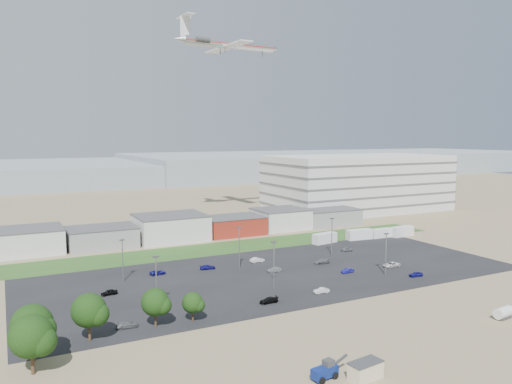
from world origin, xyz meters
TOP-DOWN VIEW (x-y plane):
  - ground at (0.00, 0.00)m, footprint 700.00×700.00m
  - parking_lot at (5.00, 20.00)m, footprint 120.00×50.00m
  - grass_strip at (0.00, 52.00)m, footprint 160.00×16.00m
  - hills_backdrop at (40.00, 315.00)m, footprint 700.00×200.00m
  - building_row at (-17.00, 71.00)m, footprint 170.00×20.00m
  - parking_garage at (90.00, 95.00)m, footprint 80.00×40.00m
  - portable_shed at (-10.53, -32.61)m, footprint 5.31×3.23m
  - telehandler at (-15.64, -30.07)m, footprint 6.62×3.05m
  - storage_tank_nw at (27.43, -26.02)m, footprint 4.18×2.43m
  - box_trailer_a at (35.79, 43.44)m, footprint 8.89×4.00m
  - box_trailer_b at (49.28, 43.07)m, footprint 9.01×3.66m
  - box_trailer_c at (57.76, 42.25)m, footprint 7.77×2.43m
  - box_trailer_d at (65.52, 40.60)m, footprint 8.93×3.36m
  - tree_far_left at (-51.82, -9.88)m, footprint 6.60×6.60m
  - tree_left at (-51.50, -5.36)m, footprint 6.64×6.64m
  - tree_mid at (-42.71, -1.41)m, footprint 6.11×6.11m
  - tree_right at (-31.30, -0.41)m, footprint 5.29×5.29m
  - tree_near at (-24.51, -0.97)m, footprint 4.13×4.13m
  - lightpole_front_l at (-28.46, 8.75)m, footprint 1.24×0.52m
  - lightpole_front_m at (-1.70, 9.42)m, footprint 1.26×0.52m
  - lightpole_front_r at (28.20, 6.87)m, footprint 1.21×0.50m
  - lightpole_back_l at (-30.27, 30.45)m, footprint 1.17×0.49m
  - lightpole_back_m at (-1.38, 28.07)m, footprint 1.28×0.53m
  - lightpole_back_r at (28.45, 29.54)m, footprint 1.25×0.52m
  - airliner at (28.98, 100.46)m, footprint 48.45×34.20m
  - parked_car_0 at (34.33, 11.48)m, footprint 4.71×2.24m
  - parked_car_1 at (20.89, 12.32)m, footprint 3.52×1.45m
  - parked_car_2 at (33.54, 2.12)m, footprint 3.60×1.84m
  - parked_car_3 at (-7.29, 1.53)m, footprint 3.97×1.63m
  - parked_car_5 at (-35.18, 21.63)m, footprint 3.61×1.75m
  - parked_car_6 at (-8.76, 31.35)m, footprint 4.11×2.00m
  - parked_car_7 at (5.14, 21.31)m, footprint 3.55×1.57m
  - parked_car_8 at (35.03, 31.02)m, footprint 3.59×1.79m
  - parked_car_9 at (-21.49, 32.29)m, footprint 4.07×2.15m
  - parked_car_10 at (-35.93, 1.44)m, footprint 4.01×1.89m
  - parked_car_11 at (5.75, 31.91)m, footprint 3.98×1.51m
  - parked_car_12 at (20.36, 22.74)m, footprint 4.44×2.16m
  - parked_car_13 at (5.97, 2.01)m, footprint 3.55×1.59m

SIDE VIEW (x-z plane):
  - ground at x=0.00m, z-range 0.00..0.00m
  - parking_lot at x=5.00m, z-range 0.00..0.01m
  - grass_strip at x=0.00m, z-range 0.00..0.02m
  - parked_car_9 at x=-21.49m, z-range 0.00..1.09m
  - parked_car_13 at x=5.97m, z-range 0.00..1.13m
  - parked_car_10 at x=-35.93m, z-range 0.00..1.13m
  - parked_car_1 at x=20.89m, z-range 0.00..1.13m
  - parked_car_7 at x=5.14m, z-range 0.00..1.13m
  - parked_car_3 at x=-7.29m, z-range 0.00..1.15m
  - parked_car_6 at x=-8.76m, z-range 0.00..1.15m
  - parked_car_2 at x=33.54m, z-range 0.00..1.17m
  - parked_car_8 at x=35.03m, z-range 0.00..1.17m
  - parked_car_5 at x=-35.18m, z-range 0.00..1.19m
  - parked_car_12 at x=20.36m, z-range 0.00..1.24m
  - parked_car_11 at x=5.75m, z-range 0.00..1.30m
  - parked_car_0 at x=34.33m, z-range 0.00..1.30m
  - storage_tank_nw at x=27.43m, z-range 0.00..2.39m
  - portable_shed at x=-10.53m, z-range 0.00..2.53m
  - telehandler at x=-15.64m, z-range 0.00..2.65m
  - box_trailer_c at x=57.76m, z-range 0.00..2.91m
  - box_trailer_a at x=35.79m, z-range 0.00..3.21m
  - box_trailer_d at x=65.52m, z-range 0.00..3.28m
  - box_trailer_b at x=49.28m, z-range 0.00..3.29m
  - tree_near at x=-24.51m, z-range 0.00..6.19m
  - tree_right at x=-31.30m, z-range 0.00..7.93m
  - building_row at x=-17.00m, z-range 0.00..8.00m
  - hills_backdrop at x=40.00m, z-range 0.00..9.00m
  - tree_mid at x=-42.71m, z-range 0.00..9.16m
  - tree_far_left at x=-51.82m, z-range 0.00..9.90m
  - lightpole_back_l at x=-30.27m, z-range 0.00..9.94m
  - tree_left at x=-51.50m, z-range 0.00..9.95m
  - lightpole_front_r at x=28.20m, z-range 0.00..10.28m
  - lightpole_front_l at x=-28.46m, z-range 0.00..10.53m
  - lightpole_back_r at x=28.45m, z-range 0.00..10.65m
  - lightpole_front_m at x=-1.70m, z-range 0.00..10.68m
  - lightpole_back_m at x=-1.38m, z-range 0.00..10.87m
  - parking_garage at x=90.00m, z-range 0.00..25.00m
  - airliner at x=28.98m, z-range 63.05..76.95m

